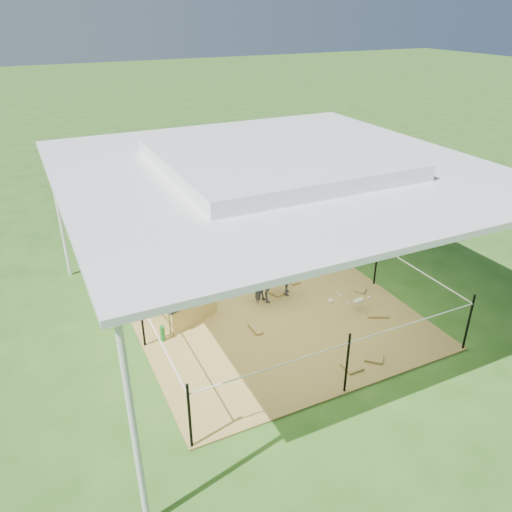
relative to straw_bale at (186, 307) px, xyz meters
name	(u,v)px	position (x,y,z in m)	size (l,w,h in m)	color
ground	(271,313)	(1.41, -0.44, -0.25)	(90.00, 90.00, 0.00)	#2D5919
hay_patch	(271,312)	(1.41, -0.44, -0.23)	(4.60, 4.60, 0.03)	brown
canopy_tent	(273,164)	(1.41, -0.44, 2.44)	(6.30, 6.30, 2.90)	silver
rope_fence	(271,281)	(1.41, -0.44, 0.40)	(4.54, 4.54, 1.00)	black
straw_bale	(186,307)	(0.00, 0.00, 0.00)	(0.98, 0.49, 0.43)	#AA7F3D
dark_cloth	(185,295)	(0.00, 0.00, 0.24)	(1.04, 0.54, 0.05)	black
woman	(189,265)	(0.10, 0.00, 0.80)	(0.43, 0.28, 1.17)	red
green_bottle	(163,333)	(-0.55, -0.45, -0.08)	(0.08, 0.08, 0.27)	#197223
pony	(280,280)	(1.73, -0.15, 0.19)	(0.44, 0.97, 0.82)	#49484D
pink_hat	(280,257)	(1.73, -0.15, 0.66)	(0.25, 0.25, 0.12)	pink
foal	(359,300)	(2.82, -1.07, 0.00)	(0.77, 0.43, 0.43)	beige
trash_barrel	(280,164)	(5.19, 6.29, 0.19)	(0.56, 0.56, 0.87)	#1760B1
picnic_table_near	(194,158)	(3.08, 8.27, 0.13)	(1.80, 1.30, 0.75)	brown
picnic_table_far	(297,142)	(7.19, 8.72, 0.12)	(1.74, 1.26, 0.73)	#533A1C
distant_person	(213,161)	(3.34, 7.22, 0.28)	(0.51, 0.40, 1.05)	#337AC2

